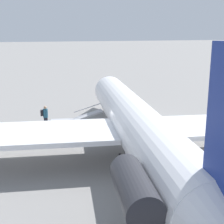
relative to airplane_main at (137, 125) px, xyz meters
name	(u,v)px	position (x,y,z in m)	size (l,w,h in m)	color
ground_plane	(133,153)	(0.85, -0.28, -2.05)	(600.00, 600.00, 0.00)	gray
airplane_main	(137,125)	(0.00, 0.00, 0.00)	(26.58, 20.45, 6.83)	white
boarding_stairs	(68,122)	(8.01, 1.42, -1.67)	(2.20, 4.13, 1.70)	#B2B2B7
passenger	(45,115)	(8.32, 3.12, -1.04)	(0.42, 0.57, 1.74)	#23232D
traffic_cone_near_stairs	(1,134)	(7.38, 6.51, -1.75)	(0.58, 0.58, 0.63)	black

